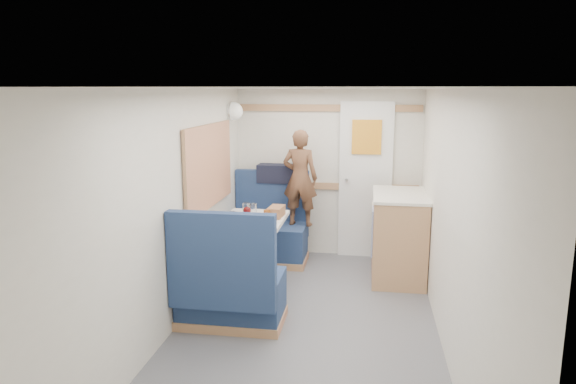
% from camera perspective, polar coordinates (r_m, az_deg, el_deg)
% --- Properties ---
extents(floor, '(4.50, 4.50, 0.00)m').
position_cam_1_polar(floor, '(4.35, 1.71, -15.95)').
color(floor, '#515156').
rests_on(floor, ground).
extents(ceiling, '(4.50, 4.50, 0.00)m').
position_cam_1_polar(ceiling, '(3.86, 1.88, 11.44)').
color(ceiling, silver).
rests_on(ceiling, wall_back).
extents(wall_back, '(2.20, 0.02, 2.00)m').
position_cam_1_polar(wall_back, '(6.18, 4.44, 2.06)').
color(wall_back, silver).
rests_on(wall_back, floor).
extents(wall_left, '(0.02, 4.50, 2.00)m').
position_cam_1_polar(wall_left, '(4.27, -13.04, -2.42)').
color(wall_left, silver).
rests_on(wall_left, floor).
extents(wall_right, '(0.02, 4.50, 2.00)m').
position_cam_1_polar(wall_right, '(4.01, 17.62, -3.55)').
color(wall_right, silver).
rests_on(wall_right, floor).
extents(oak_trim_low, '(2.15, 0.02, 0.08)m').
position_cam_1_polar(oak_trim_low, '(6.19, 4.41, 0.66)').
color(oak_trim_low, '#AD6E4E').
rests_on(oak_trim_low, wall_back).
extents(oak_trim_high, '(2.15, 0.02, 0.08)m').
position_cam_1_polar(oak_trim_high, '(6.09, 4.54, 9.29)').
color(oak_trim_high, '#AD6E4E').
rests_on(oak_trim_high, wall_back).
extents(side_window, '(0.04, 1.30, 0.72)m').
position_cam_1_polar(side_window, '(5.13, -8.80, 2.88)').
color(side_window, '#A6AB91').
rests_on(side_window, wall_left).
extents(rear_door, '(0.62, 0.12, 1.86)m').
position_cam_1_polar(rear_door, '(6.14, 8.60, 1.63)').
color(rear_door, white).
rests_on(rear_door, wall_back).
extents(dinette_table, '(0.62, 0.92, 0.72)m').
position_cam_1_polar(dinette_table, '(5.17, -4.01, -4.72)').
color(dinette_table, white).
rests_on(dinette_table, floor).
extents(bench_far, '(0.90, 0.59, 1.05)m').
position_cam_1_polar(bench_far, '(6.05, -2.13, -4.92)').
color(bench_far, '#17244A').
rests_on(bench_far, floor).
extents(bench_near, '(0.90, 0.59, 1.05)m').
position_cam_1_polar(bench_near, '(4.46, -6.50, -11.03)').
color(bench_near, '#17244A').
rests_on(bench_near, floor).
extents(ledge, '(0.90, 0.14, 0.04)m').
position_cam_1_polar(ledge, '(6.16, -1.71, 0.92)').
color(ledge, '#AD6E4E').
rests_on(ledge, bench_far).
extents(dome_light, '(0.20, 0.20, 0.20)m').
position_cam_1_polar(dome_light, '(5.89, -6.03, 8.91)').
color(dome_light, white).
rests_on(dome_light, wall_left).
extents(galley_counter, '(0.57, 0.92, 0.92)m').
position_cam_1_polar(galley_counter, '(5.61, 12.15, -4.73)').
color(galley_counter, '#AD6E4E').
rests_on(galley_counter, floor).
extents(person, '(0.43, 0.31, 1.11)m').
position_cam_1_polar(person, '(5.85, 1.35, 1.58)').
color(person, brown).
rests_on(person, bench_far).
extents(duffel_bag, '(0.45, 0.23, 0.21)m').
position_cam_1_polar(duffel_bag, '(6.13, -1.26, 2.08)').
color(duffel_bag, black).
rests_on(duffel_bag, ledge).
extents(tray, '(0.34, 0.38, 0.02)m').
position_cam_1_polar(tray, '(4.91, -3.06, -3.62)').
color(tray, white).
rests_on(tray, dinette_table).
extents(orange_fruit, '(0.07, 0.07, 0.07)m').
position_cam_1_polar(orange_fruit, '(4.90, -3.65, -3.14)').
color(orange_fruit, orange).
rests_on(orange_fruit, tray).
extents(cheese_block, '(0.11, 0.07, 0.04)m').
position_cam_1_polar(cheese_block, '(4.93, -4.79, -3.23)').
color(cheese_block, '#F5DA8E').
rests_on(cheese_block, tray).
extents(wine_glass, '(0.08, 0.08, 0.17)m').
position_cam_1_polar(wine_glass, '(4.95, -4.58, -2.14)').
color(wine_glass, white).
rests_on(wine_glass, dinette_table).
extents(tumbler_left, '(0.07, 0.07, 0.12)m').
position_cam_1_polar(tumbler_left, '(4.98, -6.20, -2.85)').
color(tumbler_left, silver).
rests_on(tumbler_left, dinette_table).
extents(tumbler_mid, '(0.08, 0.08, 0.12)m').
position_cam_1_polar(tumbler_mid, '(5.32, -4.66, -1.87)').
color(tumbler_mid, silver).
rests_on(tumbler_mid, dinette_table).
extents(tumbler_right, '(0.07, 0.07, 0.12)m').
position_cam_1_polar(tumbler_right, '(5.30, -3.89, -1.93)').
color(tumbler_right, white).
rests_on(tumbler_right, dinette_table).
extents(beer_glass, '(0.07, 0.07, 0.10)m').
position_cam_1_polar(beer_glass, '(5.08, -2.36, -2.58)').
color(beer_glass, brown).
rests_on(beer_glass, dinette_table).
extents(pepper_grinder, '(0.04, 0.04, 0.10)m').
position_cam_1_polar(pepper_grinder, '(5.15, -4.80, -2.46)').
color(pepper_grinder, black).
rests_on(pepper_grinder, dinette_table).
extents(bread_loaf, '(0.16, 0.26, 0.10)m').
position_cam_1_polar(bread_loaf, '(5.22, -1.33, -2.20)').
color(bread_loaf, brown).
rests_on(bread_loaf, dinette_table).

